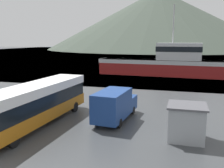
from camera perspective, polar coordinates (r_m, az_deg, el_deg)
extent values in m
plane|color=#3D5160|center=(152.33, 12.91, 7.36)|extent=(240.00, 240.00, 0.00)
cone|color=#3D473D|center=(191.99, 10.47, 14.28)|extent=(160.20, 160.20, 42.40)
cube|color=#B26614|center=(20.05, -16.71, -6.34)|extent=(3.01, 11.66, 0.94)
cube|color=black|center=(19.79, -16.86, -3.54)|extent=(2.95, 11.43, 1.07)
cube|color=white|center=(19.61, -16.99, -1.06)|extent=(3.01, 11.66, 0.67)
cube|color=black|center=(24.67, -9.09, -1.04)|extent=(2.20, 0.16, 1.45)
cylinder|color=black|center=(24.01, -13.28, -4.65)|extent=(0.34, 0.91, 0.90)
cylinder|color=black|center=(22.95, -8.57, -5.17)|extent=(0.34, 0.91, 0.90)
cylinder|color=black|center=(16.54, -21.63, -11.89)|extent=(0.34, 0.91, 0.90)
cube|color=navy|center=(19.54, 0.08, -4.78)|extent=(2.35, 4.25, 2.16)
cube|color=navy|center=(22.34, 2.70, -4.18)|extent=(2.17, 1.91, 1.19)
cube|color=black|center=(21.33, 2.01, -2.18)|extent=(1.73, 0.20, 0.76)
cylinder|color=black|center=(22.56, 0.30, -5.58)|extent=(0.28, 0.72, 0.70)
cylinder|color=black|center=(22.03, 4.75, -6.01)|extent=(0.28, 0.72, 0.70)
cylinder|color=black|center=(19.35, -3.45, -8.29)|extent=(0.28, 0.72, 0.70)
cylinder|color=black|center=(18.72, 1.70, -8.91)|extent=(0.28, 0.72, 0.70)
cube|color=maroon|center=(46.57, 11.94, 3.66)|extent=(24.29, 5.57, 2.86)
cube|color=silver|center=(46.47, 11.99, 4.97)|extent=(24.53, 5.63, 0.71)
cube|color=silver|center=(46.10, 15.07, 7.15)|extent=(7.87, 3.33, 3.04)
cube|color=black|center=(46.08, 15.09, 7.71)|extent=(8.03, 3.43, 0.91)
cylinder|color=#B2B2B7|center=(46.24, 13.88, 13.23)|extent=(0.20, 0.20, 6.66)
cube|color=#93999E|center=(17.09, 16.64, -8.53)|extent=(2.23, 2.21, 2.21)
cube|color=#4C4C51|center=(16.76, 16.84, -4.75)|extent=(2.45, 2.43, 0.12)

